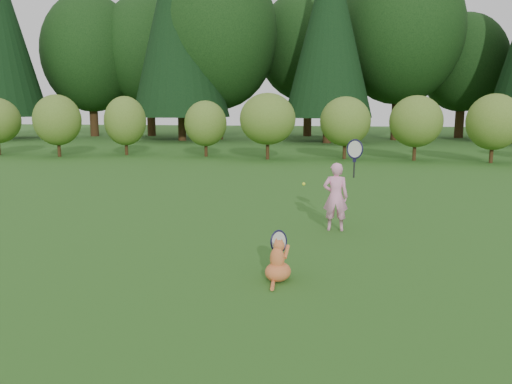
# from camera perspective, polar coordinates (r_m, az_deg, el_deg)

# --- Properties ---
(ground) EXTENTS (100.00, 100.00, 0.00)m
(ground) POSITION_cam_1_polar(r_m,az_deg,el_deg) (7.78, -2.44, -6.03)
(ground) COLOR #225618
(ground) RESTS_ON ground
(shrub_row) EXTENTS (28.00, 3.00, 2.80)m
(shrub_row) POSITION_cam_1_polar(r_m,az_deg,el_deg) (20.40, 5.17, 7.66)
(shrub_row) COLOR #4B6C21
(shrub_row) RESTS_ON ground
(woodland_backdrop) EXTENTS (48.00, 10.00, 15.00)m
(woodland_backdrop) POSITION_cam_1_polar(r_m,az_deg,el_deg) (30.84, 6.87, 19.68)
(woodland_backdrop) COLOR black
(woodland_backdrop) RESTS_ON ground
(child) EXTENTS (0.65, 0.35, 1.77)m
(child) POSITION_cam_1_polar(r_m,az_deg,el_deg) (8.64, 9.15, -0.36)
(child) COLOR #FF98CA
(child) RESTS_ON ground
(cat) EXTENTS (0.50, 0.75, 0.72)m
(cat) POSITION_cam_1_polar(r_m,az_deg,el_deg) (6.18, 2.54, -7.62)
(cat) COLOR #B74823
(cat) RESTS_ON ground
(tennis_ball) EXTENTS (0.06, 0.06, 0.06)m
(tennis_ball) POSITION_cam_1_polar(r_m,az_deg,el_deg) (8.68, 5.48, 0.92)
(tennis_ball) COLOR #CEEA1B
(tennis_ball) RESTS_ON ground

